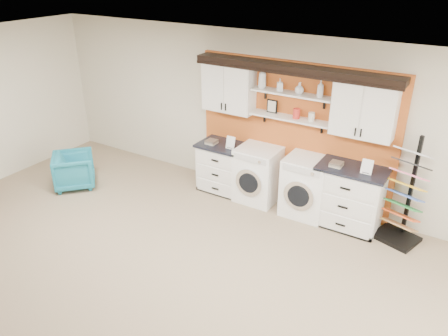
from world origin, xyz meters
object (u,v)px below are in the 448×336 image
Objects in this scene: washer at (258,174)px; sample_rack at (403,209)px; dryer at (307,186)px; base_cabinet_right at (349,197)px; armchair at (74,170)px; base_cabinet_left at (224,167)px.

washer is 2.36m from sample_rack.
dryer is at bearing -0.00° from washer.
base_cabinet_right is 1.04× the size of dryer.
armchair is (-5.45, -1.36, -0.20)m from sample_rack.
base_cabinet_right is at bearing 0.12° from washer.
sample_rack is (0.78, 0.03, 0.02)m from base_cabinet_right.
base_cabinet_left is 2.76m from armchair.
washer is 0.98× the size of dryer.
sample_rack is at bearing 0.63° from base_cabinet_left.
washer is (-1.58, -0.00, -0.02)m from base_cabinet_right.
base_cabinet_left is 0.68m from washer.
base_cabinet_left is 0.56× the size of sample_rack.
base_cabinet_left is at bearing 179.71° from washer.
washer is (0.68, -0.00, 0.04)m from base_cabinet_left.
base_cabinet_right is (2.26, -0.00, 0.06)m from base_cabinet_left.
armchair is (-2.42, -1.32, -0.13)m from base_cabinet_left.
washer is at bearing 180.00° from dryer.
sample_rack reaches higher than armchair.
base_cabinet_left reaches higher than armchair.
dryer reaches higher than armchair.
washer is at bearing -161.95° from sample_rack.
base_cabinet_left is 1.29× the size of armchair.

